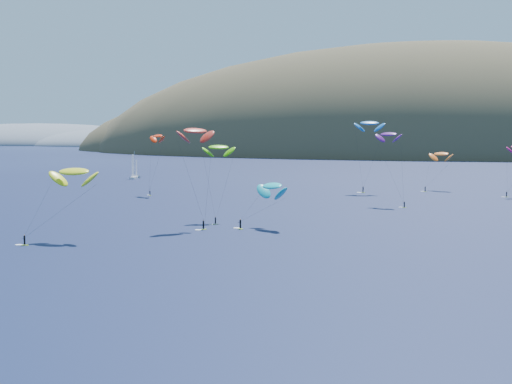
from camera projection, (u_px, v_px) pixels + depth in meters
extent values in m
ellipsoid|color=#3D3526|center=(418.00, 168.00, 604.97)|extent=(600.00, 300.00, 210.00)
ellipsoid|color=#3D3526|center=(248.00, 158.00, 677.08)|extent=(340.00, 240.00, 120.00)
ellipsoid|color=slate|center=(37.00, 146.00, 932.73)|extent=(400.00, 240.00, 60.00)
ellipsoid|color=slate|center=(119.00, 147.00, 855.96)|extent=(240.00, 180.00, 44.00)
cube|color=silver|center=(134.00, 178.00, 305.16)|extent=(3.83, 8.37, 0.97)
cylinder|color=silver|center=(134.00, 165.00, 305.15)|extent=(0.15, 0.15, 11.34)
cube|color=#BBED1A|center=(150.00, 195.00, 230.66)|extent=(1.27, 1.03, 0.07)
cylinder|color=black|center=(150.00, 193.00, 230.59)|extent=(0.30, 0.30, 1.37)
sphere|color=#8C6047|center=(150.00, 191.00, 230.52)|extent=(0.23, 0.23, 0.23)
ellipsoid|color=#FF3009|center=(158.00, 136.00, 233.27)|extent=(8.02, 6.98, 4.11)
cube|color=#BBED1A|center=(25.00, 245.00, 134.04)|extent=(1.52, 0.51, 0.08)
cylinder|color=black|center=(24.00, 240.00, 133.96)|extent=(0.35, 0.35, 1.60)
sphere|color=#8C6047|center=(24.00, 235.00, 133.87)|extent=(0.27, 0.27, 0.27)
ellipsoid|color=yellow|center=(74.00, 172.00, 140.58)|extent=(10.02, 5.07, 5.47)
cube|color=#BBED1A|center=(215.00, 224.00, 162.84)|extent=(1.31, 1.01, 0.07)
cylinder|color=black|center=(215.00, 221.00, 162.76)|extent=(0.31, 0.31, 1.40)
sphere|color=#8C6047|center=(215.00, 217.00, 162.69)|extent=(0.23, 0.23, 0.23)
ellipsoid|color=#56C90B|center=(219.00, 147.00, 170.33)|extent=(8.35, 7.02, 4.26)
cube|color=#BBED1A|center=(363.00, 193.00, 240.65)|extent=(1.67, 0.79, 0.09)
cylinder|color=black|center=(363.00, 190.00, 240.56)|extent=(0.38, 0.38, 1.72)
sphere|color=#8C6047|center=(363.00, 187.00, 240.47)|extent=(0.29, 0.29, 0.29)
ellipsoid|color=blue|center=(370.00, 123.00, 241.17)|extent=(10.48, 6.44, 5.45)
cube|color=#BBED1A|center=(240.00, 229.00, 155.25)|extent=(1.55, 1.44, 0.09)
cylinder|color=black|center=(240.00, 224.00, 155.16)|extent=(0.39, 0.39, 1.76)
sphere|color=#8C6047|center=(240.00, 220.00, 155.07)|extent=(0.29, 0.29, 0.29)
ellipsoid|color=#0CB2BE|center=(272.00, 186.00, 157.20)|extent=(10.20, 9.69, 5.37)
cube|color=#BBED1A|center=(404.00, 207.00, 196.35)|extent=(1.37, 0.82, 0.07)
cylinder|color=black|center=(404.00, 204.00, 196.27)|extent=(0.31, 0.31, 1.41)
sphere|color=#8C6047|center=(404.00, 202.00, 196.19)|extent=(0.24, 0.24, 0.24)
ellipsoid|color=#59127A|center=(389.00, 134.00, 202.98)|extent=(8.42, 6.01, 4.28)
cube|color=#BBED1A|center=(506.00, 197.00, 225.74)|extent=(1.37, 0.90, 0.07)
cylinder|color=black|center=(507.00, 194.00, 225.67)|extent=(0.31, 0.31, 1.42)
sphere|color=#8C6047|center=(507.00, 192.00, 225.59)|extent=(0.24, 0.24, 0.24)
cube|color=#BBED1A|center=(203.00, 229.00, 154.42)|extent=(1.32, 1.51, 0.09)
cylinder|color=black|center=(203.00, 225.00, 154.33)|extent=(0.37, 0.37, 1.67)
sphere|color=#8C6047|center=(203.00, 221.00, 154.24)|extent=(0.28, 0.28, 0.28)
ellipsoid|color=red|center=(195.00, 131.00, 157.52)|extent=(8.75, 9.57, 4.97)
cube|color=#BBED1A|center=(425.00, 192.00, 244.11)|extent=(1.41, 1.06, 0.08)
cylinder|color=black|center=(425.00, 189.00, 244.03)|extent=(0.33, 0.33, 1.49)
sphere|color=#8C6047|center=(425.00, 187.00, 243.95)|extent=(0.25, 0.25, 0.25)
ellipsoid|color=orange|center=(441.00, 154.00, 250.60)|extent=(9.71, 8.04, 4.94)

